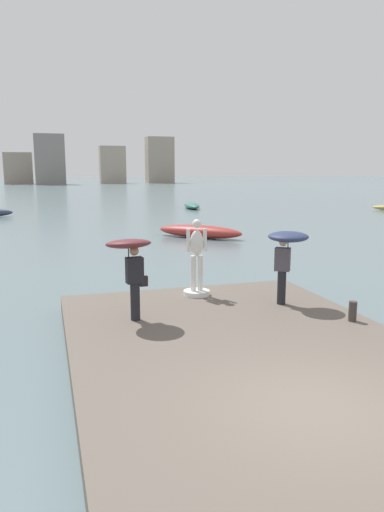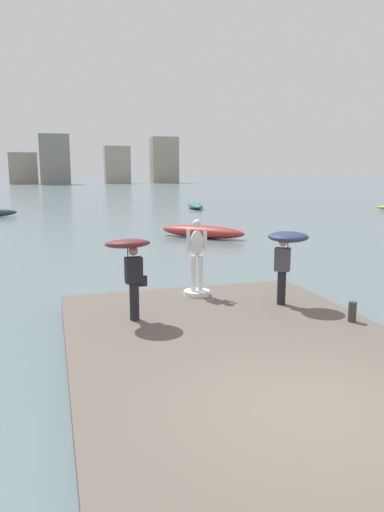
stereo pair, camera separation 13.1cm
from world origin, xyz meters
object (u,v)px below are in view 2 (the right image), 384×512
statue_white_figure (197,265)px  onlooker_right (286,246)px  mooring_bollard (352,312)px  boat_leftward (202,231)px  onlooker_left (130,256)px  boat_mid (195,206)px

statue_white_figure → onlooker_right: size_ratio=1.11×
onlooker_right → mooring_bollard: onlooker_right is taller
mooring_bollard → boat_leftward: (1.69, 16.80, -0.27)m
boat_leftward → mooring_bollard: bearing=-95.8°
onlooker_right → boat_leftward: (2.51, 15.06, -1.57)m
boat_leftward → statue_white_figure: bearing=-108.1°
statue_white_figure → boat_leftward: bearing=71.9°
onlooker_left → onlooker_right: bearing=2.7°
onlooker_left → boat_mid: size_ratio=0.40×
mooring_bollard → boat_mid: (7.34, 36.98, -0.34)m
statue_white_figure → onlooker_left: (-2.11, -1.70, 0.64)m
onlooker_left → onlooker_right: size_ratio=1.03×
statue_white_figure → onlooker_right: statue_white_figure is taller
boat_leftward → onlooker_left: bearing=-113.2°
onlooker_left → mooring_bollard: onlooker_left is taller
onlooker_right → boat_mid: bearing=77.0°
onlooker_left → boat_leftward: onlooker_left is taller
mooring_bollard → boat_mid: 37.70m
statue_white_figure → boat_leftward: 14.28m
onlooker_right → boat_mid: onlooker_right is taller
statue_white_figure → mooring_bollard: (2.74, -3.26, -0.63)m
mooring_bollard → boat_leftward: mooring_bollard is taller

